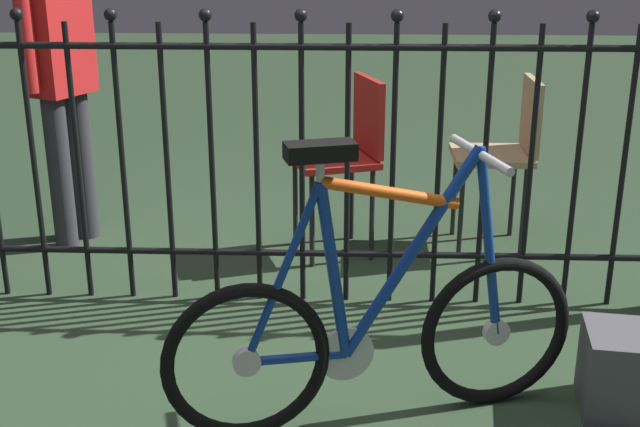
{
  "coord_description": "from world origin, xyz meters",
  "views": [
    {
      "loc": [
        0.3,
        -2.49,
        1.49
      ],
      "look_at": [
        0.19,
        0.2,
        0.55
      ],
      "focal_mm": 46.07,
      "sensor_mm": 36.0,
      "label": 1
    }
  ],
  "objects": [
    {
      "name": "bicycle",
      "position": [
        0.38,
        -0.21,
        0.32
      ],
      "size": [
        1.29,
        0.49,
        0.92
      ],
      "color": "black",
      "rests_on": "ground"
    },
    {
      "name": "display_crate",
      "position": [
        1.19,
        -0.13,
        0.14
      ],
      "size": [
        0.3,
        0.3,
        0.28
      ],
      "primitive_type": "cube",
      "rotation": [
        0.0,
        0.0,
        -0.13
      ],
      "color": "#4C4C51",
      "rests_on": "ground"
    },
    {
      "name": "chair_red",
      "position": [
        0.28,
        1.25,
        0.52
      ],
      "size": [
        0.47,
        0.47,
        0.84
      ],
      "color": "black",
      "rests_on": "ground"
    },
    {
      "name": "ground_plane",
      "position": [
        0.0,
        0.0,
        0.0
      ],
      "size": [
        20.0,
        20.0,
        0.0
      ],
      "primitive_type": "plane",
      "color": "#2A3F29"
    },
    {
      "name": "chair_tan",
      "position": [
        1.04,
        1.34,
        0.52
      ],
      "size": [
        0.38,
        0.37,
        0.83
      ],
      "color": "black",
      "rests_on": "ground"
    },
    {
      "name": "iron_fence",
      "position": [
        -0.07,
        0.68,
        0.63
      ],
      "size": [
        3.52,
        0.07,
        1.27
      ],
      "color": "black",
      "rests_on": "ground"
    },
    {
      "name": "person_visitor",
      "position": [
        -1.07,
        1.32,
        0.88
      ],
      "size": [
        0.28,
        0.44,
        1.49
      ],
      "color": "#2D2D33",
      "rests_on": "ground"
    }
  ]
}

